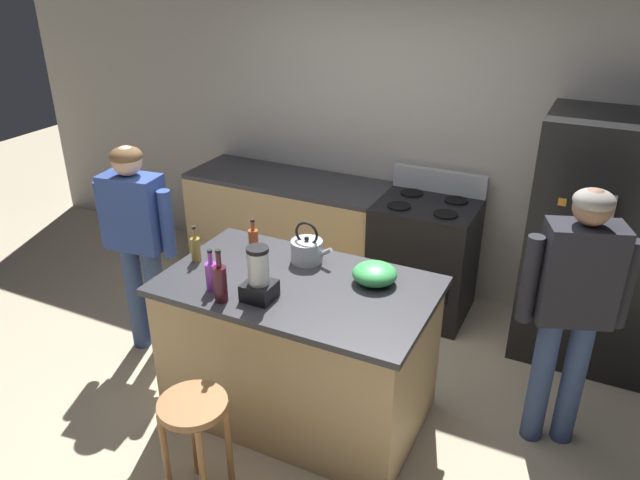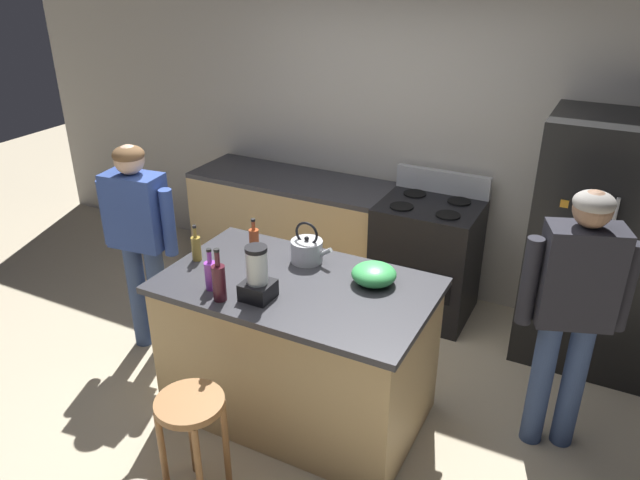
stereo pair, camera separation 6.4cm
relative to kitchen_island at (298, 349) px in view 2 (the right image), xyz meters
name	(u,v)px [view 2 (the right image)]	position (x,y,z in m)	size (l,w,h in m)	color
ground_plane	(299,408)	(0.00, 0.00, -0.48)	(14.00, 14.00, 0.00)	beige
back_wall	(413,134)	(0.00, 1.95, 0.87)	(8.00, 0.10, 2.70)	#BCB7AD
kitchen_island	(298,349)	(0.00, 0.00, 0.00)	(1.60, 0.95, 0.95)	tan
back_counter_run	(304,231)	(-0.80, 1.55, 0.00)	(2.00, 0.64, 0.95)	tan
refrigerator	(601,245)	(1.55, 1.50, 0.41)	(0.90, 0.73, 1.77)	black
stove_range	(426,258)	(0.32, 1.52, 0.01)	(0.76, 0.65, 1.13)	black
person_by_island_left	(139,231)	(-1.32, 0.12, 0.47)	(0.60, 0.27, 1.57)	#384C7A
person_by_sink_right	(574,301)	(1.47, 0.45, 0.51)	(0.59, 0.34, 1.63)	#384C7A
bar_stool	(192,422)	(-0.16, -0.84, 0.03)	(0.36, 0.36, 0.64)	#9E6B3D
blender_appliance	(257,277)	(-0.11, -0.25, 0.60)	(0.17, 0.17, 0.32)	black
bottle_cooking_sauce	(254,238)	(-0.46, 0.26, 0.55)	(0.06, 0.06, 0.22)	#B24C26
bottle_soda	(211,274)	(-0.40, -0.28, 0.56)	(0.07, 0.07, 0.26)	purple
bottle_vinegar	(196,247)	(-0.70, -0.03, 0.56)	(0.06, 0.06, 0.24)	olive
bottle_wine	(219,281)	(-0.29, -0.36, 0.59)	(0.08, 0.08, 0.32)	#471923
mixing_bowl	(374,274)	(0.40, 0.20, 0.53)	(0.26, 0.26, 0.12)	#3FB259
tea_kettle	(307,250)	(-0.08, 0.27, 0.55)	(0.28, 0.20, 0.27)	#B7BABF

